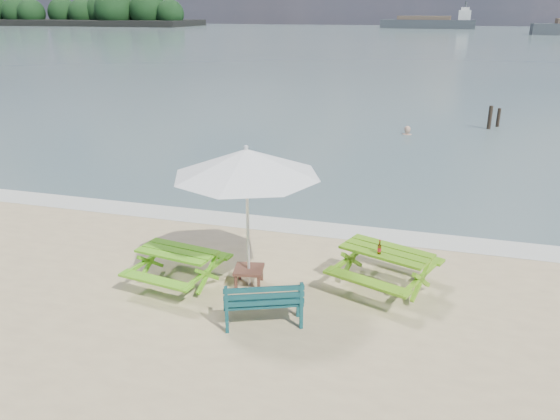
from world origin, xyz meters
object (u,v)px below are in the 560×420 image
(picnic_table_right, at_px, (385,270))
(swimmer, at_px, (406,145))
(park_bench, at_px, (263,311))
(beer_bottle, at_px, (379,249))
(side_table, at_px, (249,276))
(picnic_table_left, at_px, (178,268))
(patio_umbrella, at_px, (246,162))

(picnic_table_right, bearing_deg, swimmer, 91.75)
(park_bench, bearing_deg, beer_bottle, 43.92)
(beer_bottle, xyz_separation_m, swimmer, (-0.29, 13.64, -1.28))
(park_bench, bearing_deg, picnic_table_right, 45.38)
(side_table, distance_m, beer_bottle, 2.46)
(picnic_table_right, bearing_deg, side_table, -166.54)
(picnic_table_left, xyz_separation_m, picnic_table_right, (3.72, 0.92, 0.03))
(picnic_table_left, xyz_separation_m, swimmer, (3.31, 14.36, -0.77))
(patio_umbrella, relative_size, beer_bottle, 11.67)
(side_table, distance_m, swimmer, 14.19)
(picnic_table_right, height_order, patio_umbrella, patio_umbrella)
(picnic_table_left, bearing_deg, beer_bottle, 11.24)
(picnic_table_left, bearing_deg, patio_umbrella, 14.59)
(picnic_table_left, bearing_deg, picnic_table_right, 13.85)
(park_bench, height_order, patio_umbrella, patio_umbrella)
(picnic_table_right, distance_m, patio_umbrella, 3.22)
(picnic_table_left, height_order, swimmer, picnic_table_left)
(park_bench, distance_m, patio_umbrella, 2.54)
(patio_umbrella, distance_m, swimmer, 14.45)
(park_bench, bearing_deg, swimmer, 84.87)
(park_bench, relative_size, beer_bottle, 5.10)
(patio_umbrella, height_order, swimmer, patio_umbrella)
(side_table, relative_size, beer_bottle, 2.33)
(picnic_table_right, bearing_deg, beer_bottle, -119.94)
(beer_bottle, height_order, swimmer, beer_bottle)
(beer_bottle, bearing_deg, swimmer, 91.24)
(picnic_table_right, distance_m, swimmer, 13.47)
(swimmer, bearing_deg, park_bench, -95.13)
(park_bench, relative_size, side_table, 2.19)
(beer_bottle, relative_size, swimmer, 0.17)
(picnic_table_left, relative_size, side_table, 2.97)
(park_bench, distance_m, beer_bottle, 2.39)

